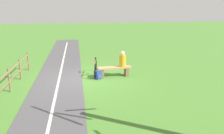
{
  "coord_description": "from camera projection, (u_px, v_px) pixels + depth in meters",
  "views": [
    {
      "loc": [
        0.2,
        10.82,
        3.44
      ],
      "look_at": [
        -1.18,
        2.03,
        1.09
      ],
      "focal_mm": 36.61,
      "sensor_mm": 36.0,
      "label": 1
    }
  ],
  "objects": [
    {
      "name": "bench",
      "position": [
        114.0,
        70.0,
        11.52
      ],
      "size": [
        1.73,
        0.5,
        0.51
      ],
      "rotation": [
        0.0,
        0.0,
        0.07
      ],
      "color": "#A88456",
      "rests_on": "ground_plane"
    },
    {
      "name": "backpack",
      "position": [
        98.0,
        75.0,
        11.18
      ],
      "size": [
        0.39,
        0.36,
        0.43
      ],
      "rotation": [
        0.0,
        0.0,
        0.65
      ],
      "color": "navy",
      "rests_on": "ground_plane"
    },
    {
      "name": "person_seated",
      "position": [
        123.0,
        60.0,
        11.48
      ],
      "size": [
        0.35,
        0.35,
        0.79
      ],
      "rotation": [
        0.0,
        0.0,
        0.07
      ],
      "color": "orange",
      "rests_on": "bench"
    },
    {
      "name": "path_centre_line",
      "position": [
        51.0,
        118.0,
        7.26
      ],
      "size": [
        0.13,
        32.0,
        0.0
      ],
      "primitive_type": "cube",
      "rotation": [
        0.0,
        0.0,
        -0.0
      ],
      "color": "silver",
      "rests_on": "paved_path"
    },
    {
      "name": "bicycle",
      "position": [
        96.0,
        68.0,
        11.72
      ],
      "size": [
        0.27,
        1.67,
        0.9
      ],
      "rotation": [
        0.0,
        0.0,
        1.44
      ],
      "color": "black",
      "rests_on": "ground_plane"
    },
    {
      "name": "paved_path",
      "position": [
        51.0,
        118.0,
        7.26
      ],
      "size": [
        2.28,
        36.0,
        0.02
      ],
      "primitive_type": "cube",
      "rotation": [
        0.0,
        0.0,
        -0.0
      ],
      "color": "#4C494C",
      "rests_on": "ground_plane"
    },
    {
      "name": "ground_plane",
      "position": [
        82.0,
        79.0,
        11.25
      ],
      "size": [
        80.0,
        80.0,
        0.0
      ],
      "primitive_type": "plane",
      "color": "#477A2D"
    },
    {
      "name": "fence_roadside",
      "position": [
        2.0,
        85.0,
        8.57
      ],
      "size": [
        0.36,
        8.55,
        1.01
      ],
      "rotation": [
        0.0,
        0.0,
        1.54
      ],
      "color": "brown",
      "rests_on": "ground_plane"
    }
  ]
}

